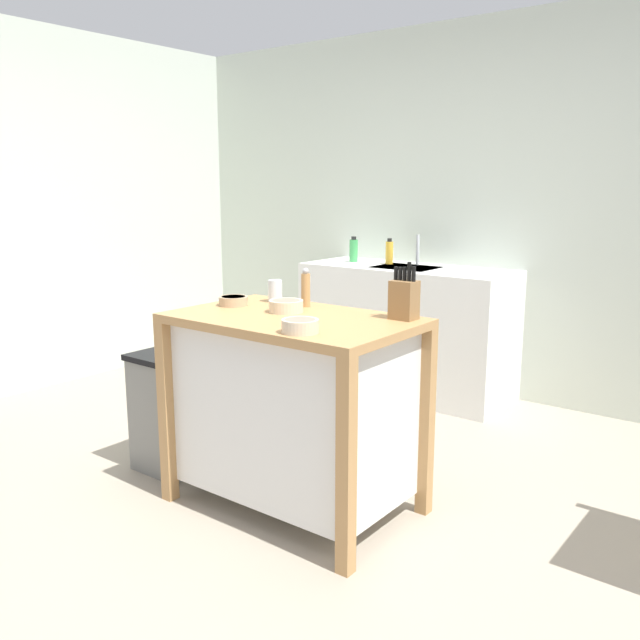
{
  "coord_description": "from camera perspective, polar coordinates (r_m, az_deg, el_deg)",
  "views": [
    {
      "loc": [
        2.01,
        -2.19,
        1.5
      ],
      "look_at": [
        0.12,
        0.27,
        0.86
      ],
      "focal_mm": 37.71,
      "sensor_mm": 36.0,
      "label": 1
    }
  ],
  "objects": [
    {
      "name": "sink_faucet",
      "position": [
        4.93,
        8.28,
        5.92
      ],
      "size": [
        0.02,
        0.02,
        0.22
      ],
      "color": "#B7BCC1",
      "rests_on": "sink_counter"
    },
    {
      "name": "trash_bin",
      "position": [
        3.65,
        -12.78,
        -7.64
      ],
      "size": [
        0.36,
        0.28,
        0.63
      ],
      "color": "slate",
      "rests_on": "ground"
    },
    {
      "name": "wall_left",
      "position": [
        5.54,
        -19.41,
        8.84
      ],
      "size": [
        0.1,
        2.91,
        2.6
      ],
      "primitive_type": "cube",
      "color": "beige",
      "rests_on": "ground"
    },
    {
      "name": "bottle_hand_soap",
      "position": [
        5.09,
        2.87,
        5.94
      ],
      "size": [
        0.06,
        0.06,
        0.19
      ],
      "color": "green",
      "rests_on": "sink_counter"
    },
    {
      "name": "kitchen_island",
      "position": [
        3.11,
        -2.26,
        -6.98
      ],
      "size": [
        1.1,
        0.68,
        0.91
      ],
      "color": "#AD7F4C",
      "rests_on": "ground"
    },
    {
      "name": "ground_plane",
      "position": [
        3.33,
        -4.75,
        -15.23
      ],
      "size": [
        6.23,
        6.23,
        0.0
      ],
      "primitive_type": "plane",
      "color": "gray",
      "rests_on": "ground"
    },
    {
      "name": "knife_block",
      "position": [
        2.94,
        7.15,
        1.83
      ],
      "size": [
        0.11,
        0.09,
        0.25
      ],
      "color": "olive",
      "rests_on": "kitchen_island"
    },
    {
      "name": "wall_back",
      "position": [
        4.93,
        13.51,
        8.92
      ],
      "size": [
        5.23,
        0.1,
        2.6
      ],
      "primitive_type": "cube",
      "color": "silver",
      "rests_on": "ground"
    },
    {
      "name": "bowl_ceramic_wide",
      "position": [
        2.66,
        -1.69,
        -0.48
      ],
      "size": [
        0.15,
        0.15,
        0.05
      ],
      "color": "beige",
      "rests_on": "kitchen_island"
    },
    {
      "name": "bottle_spray_cleaner",
      "position": [
        4.97,
        5.9,
        5.74
      ],
      "size": [
        0.06,
        0.06,
        0.19
      ],
      "color": "yellow",
      "rests_on": "sink_counter"
    },
    {
      "name": "sink_counter",
      "position": [
        4.9,
        7.29,
        -0.78
      ],
      "size": [
        1.52,
        0.6,
        0.91
      ],
      "color": "silver",
      "rests_on": "ground"
    },
    {
      "name": "bowl_stoneware_deep",
      "position": [
        3.29,
        -7.36,
        1.64
      ],
      "size": [
        0.14,
        0.14,
        0.04
      ],
      "color": "tan",
      "rests_on": "kitchen_island"
    },
    {
      "name": "bowl_ceramic_small",
      "position": [
        3.1,
        -2.89,
        1.21
      ],
      "size": [
        0.16,
        0.16,
        0.06
      ],
      "color": "beige",
      "rests_on": "kitchen_island"
    },
    {
      "name": "pepper_grinder",
      "position": [
        3.22,
        -1.23,
        2.7
      ],
      "size": [
        0.04,
        0.04,
        0.19
      ],
      "color": "#AD7F4C",
      "rests_on": "kitchen_island"
    },
    {
      "name": "drinking_cup",
      "position": [
        3.36,
        -3.83,
        2.47
      ],
      "size": [
        0.07,
        0.07,
        0.11
      ],
      "color": "silver",
      "rests_on": "kitchen_island"
    }
  ]
}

